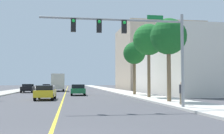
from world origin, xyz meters
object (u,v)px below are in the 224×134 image
car_black (28,88)px  palm_far (134,54)px  palm_mid (149,40)px  pedestrian (182,93)px  traffic_signal_mast (136,37)px  palm_near (168,37)px  car_green (78,90)px  delivery_truck (58,82)px  car_gray (47,87)px  car_yellow (46,92)px

car_black → palm_far: bearing=140.7°
palm_mid → car_black: size_ratio=1.89×
palm_mid → pedestrian: bearing=-92.5°
traffic_signal_mast → palm_near: bearing=50.6°
car_green → pedestrian: bearing=-67.5°
car_black → pedestrian: bearing=116.8°
palm_mid → delivery_truck: bearing=113.0°
pedestrian → palm_far: bearing=-46.3°
palm_near → palm_far: 13.05m
palm_mid → car_black: bearing=129.6°
car_gray → palm_mid: bearing=-67.8°
car_yellow → palm_far: bearing=34.6°
traffic_signal_mast → car_gray: bearing=101.7°
car_yellow → pedestrian: pedestrian is taller
palm_far → car_green: (-7.36, 1.63, -4.77)m
traffic_signal_mast → palm_near: (4.08, 4.96, 0.90)m
car_yellow → palm_mid: bearing=4.4°
car_green → car_black: (-8.02, 10.50, -0.00)m
traffic_signal_mast → palm_mid: 12.37m
palm_mid → car_black: (-15.41, 18.66, -5.61)m
car_yellow → delivery_truck: (0.16, 25.84, 0.98)m
traffic_signal_mast → delivery_truck: 37.46m
car_gray → car_green: bearing=-76.3°
car_gray → pedestrian: size_ratio=2.39×
pedestrian → car_green: bearing=-23.7°
car_yellow → pedestrian: (10.49, -9.18, 0.22)m
palm_near → car_yellow: bearing=150.9°
palm_mid → palm_far: palm_mid is taller
palm_near → pedestrian: bearing=-94.2°
traffic_signal_mast → delivery_truck: bearing=100.0°
traffic_signal_mast → car_black: bearing=110.3°
car_green → car_black: bearing=128.5°
palm_far → car_green: bearing=167.5°
car_yellow → car_black: size_ratio=1.00×
palm_near → palm_mid: bearing=88.4°
traffic_signal_mast → pedestrian: (3.85, 1.75, -3.74)m
car_gray → pedestrian: bearing=-73.1°
car_gray → car_yellow: car_yellow is taller
car_black → delivery_truck: delivery_truck is taller
palm_near → car_green: 17.07m
palm_mid → delivery_truck: palm_mid is taller
palm_near → delivery_truck: bearing=108.4°
car_green → pedestrian: 19.21m
car_gray → palm_near: bearing=-71.4°
car_gray → pedestrian: 44.55m
delivery_truck → pedestrian: size_ratio=4.84×
car_gray → palm_far: bearing=-63.1°
palm_mid → pedestrian: size_ratio=4.79×
car_green → car_yellow: car_green is taller
traffic_signal_mast → palm_far: size_ratio=1.36×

